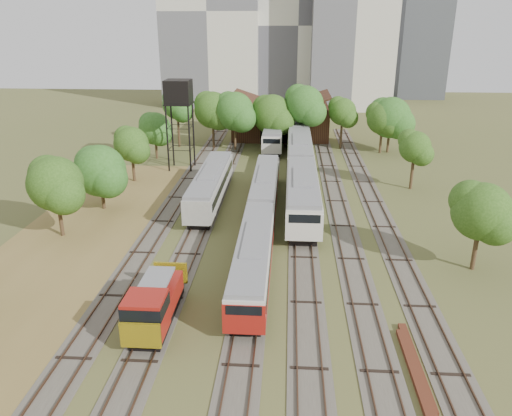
# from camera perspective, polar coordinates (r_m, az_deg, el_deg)

# --- Properties ---
(ground) EXTENTS (240.00, 240.00, 0.00)m
(ground) POSITION_cam_1_polar(r_m,az_deg,el_deg) (33.74, 2.41, -13.48)
(ground) COLOR #475123
(ground) RESTS_ON ground
(dry_grass_patch) EXTENTS (14.00, 60.00, 0.04)m
(dry_grass_patch) POSITION_cam_1_polar(r_m,az_deg,el_deg) (44.62, -21.20, -5.95)
(dry_grass_patch) COLOR brown
(dry_grass_patch) RESTS_ON ground
(tracks) EXTENTS (24.60, 80.00, 0.19)m
(tracks) POSITION_cam_1_polar(r_m,az_deg,el_deg) (56.23, 2.43, 0.95)
(tracks) COLOR #4C473D
(tracks) RESTS_ON ground
(railcar_red_set) EXTENTS (2.69, 34.57, 3.32)m
(railcar_red_set) POSITION_cam_1_polar(r_m,az_deg,el_deg) (46.59, 0.50, -1.01)
(railcar_red_set) COLOR black
(railcar_red_set) RESTS_ON ground
(railcar_green_set) EXTENTS (3.30, 52.08, 4.09)m
(railcar_green_set) POSITION_cam_1_polar(r_m,az_deg,el_deg) (68.01, 5.02, 6.24)
(railcar_green_set) COLOR black
(railcar_green_set) RESTS_ON ground
(railcar_rear) EXTENTS (2.98, 16.08, 3.68)m
(railcar_rear) POSITION_cam_1_polar(r_m,az_deg,el_deg) (80.50, 2.00, 8.39)
(railcar_rear) COLOR black
(railcar_rear) RESTS_ON ground
(shunter_locomotive) EXTENTS (2.50, 8.10, 3.27)m
(shunter_locomotive) POSITION_cam_1_polar(r_m,az_deg,el_deg) (33.65, -11.58, -10.91)
(shunter_locomotive) COLOR black
(shunter_locomotive) RESTS_ON ground
(old_grey_coach) EXTENTS (2.88, 18.00, 3.56)m
(old_grey_coach) POSITION_cam_1_polar(r_m,az_deg,el_deg) (55.33, -5.19, 2.63)
(old_grey_coach) COLOR black
(old_grey_coach) RESTS_ON ground
(water_tower) EXTENTS (3.43, 3.43, 11.85)m
(water_tower) POSITION_cam_1_polar(r_m,az_deg,el_deg) (67.20, -8.86, 12.71)
(water_tower) COLOR black
(water_tower) RESTS_ON ground
(rail_pile_near) EXTENTS (0.63, 9.50, 0.32)m
(rail_pile_near) POSITION_cam_1_polar(r_m,az_deg,el_deg) (30.63, 18.09, -18.30)
(rail_pile_near) COLOR #592919
(rail_pile_near) RESTS_ON ground
(rail_pile_far) EXTENTS (0.50, 8.04, 0.26)m
(rail_pile_far) POSITION_cam_1_polar(r_m,az_deg,el_deg) (31.86, 17.80, -16.63)
(rail_pile_far) COLOR #592919
(rail_pile_far) RESTS_ON ground
(maintenance_shed) EXTENTS (16.45, 11.55, 7.58)m
(maintenance_shed) POSITION_cam_1_polar(r_m,az_deg,el_deg) (87.43, 2.84, 9.99)
(maintenance_shed) COLOR #341913
(maintenance_shed) RESTS_ON ground
(tree_band_left) EXTENTS (7.36, 56.79, 7.73)m
(tree_band_left) POSITION_cam_1_polar(r_m,az_deg,el_deg) (50.33, -20.39, 2.96)
(tree_band_left) COLOR #382616
(tree_band_left) RESTS_ON ground
(tree_band_far) EXTENTS (38.13, 7.29, 9.89)m
(tree_band_far) POSITION_cam_1_polar(r_m,az_deg,el_deg) (77.91, 2.83, 10.97)
(tree_band_far) COLOR #382616
(tree_band_far) RESTS_ON ground
(tree_band_right) EXTENTS (5.83, 42.99, 7.66)m
(tree_band_right) POSITION_cam_1_polar(r_m,az_deg,el_deg) (61.06, 17.63, 6.56)
(tree_band_right) COLOR #382616
(tree_band_right) RESTS_ON ground
(tower_left) EXTENTS (22.00, 16.00, 42.00)m
(tower_left) POSITION_cam_1_polar(r_m,az_deg,el_deg) (124.37, -5.07, 21.44)
(tower_left) COLOR beige
(tower_left) RESTS_ON ground
(tower_centre) EXTENTS (20.00, 18.00, 36.00)m
(tower_centre) POSITION_cam_1_polar(r_m,az_deg,el_deg) (127.98, 4.80, 20.08)
(tower_centre) COLOR beige
(tower_centre) RESTS_ON ground
(tower_far_right) EXTENTS (12.00, 12.00, 28.00)m
(tower_far_right) POSITION_cam_1_polar(r_m,az_deg,el_deg) (142.06, 18.36, 17.59)
(tower_far_right) COLOR #404448
(tower_far_right) RESTS_ON ground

